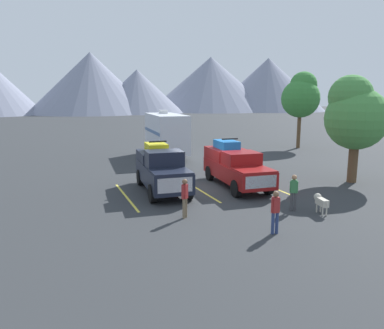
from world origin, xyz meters
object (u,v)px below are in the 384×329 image
pickup_truck_b (235,165)px  person_c (294,190)px  person_b (275,209)px  dog (320,201)px  pickup_truck_a (161,169)px  person_a (185,196)px  camper_trailer_a (166,133)px

pickup_truck_b → person_c: bearing=-87.4°
person_b → person_c: 3.13m
dog → pickup_truck_a: bearing=130.7°
pickup_truck_a → person_b: (2.05, -7.48, -0.28)m
person_c → person_a: bearing=170.2°
camper_trailer_a → pickup_truck_b: bearing=-86.9°
pickup_truck_a → person_a: bearing=-94.8°
camper_trailer_a → pickup_truck_a: bearing=-108.9°
person_a → person_c: (4.78, -0.82, -0.02)m
camper_trailer_a → person_b: 18.01m
pickup_truck_a → person_b: bearing=-74.7°
person_c → pickup_truck_a: bearing=129.1°
pickup_truck_a → dog: 8.09m
person_a → pickup_truck_b: bearing=42.8°
pickup_truck_a → person_a: size_ratio=3.36×
pickup_truck_b → person_b: bearing=-106.6°
pickup_truck_a → person_b: pickup_truck_a is taller
person_a → person_c: person_a is taller
pickup_truck_b → person_b: pickup_truck_b is taller
camper_trailer_a → person_a: bearing=-104.8°
person_c → dog: person_c is taller
person_c → pickup_truck_b: bearing=92.6°
camper_trailer_a → person_c: (0.82, -15.83, -1.07)m
pickup_truck_b → dog: size_ratio=5.68×
pickup_truck_a → pickup_truck_b: pickup_truck_b is taller
person_b → person_a: bearing=130.0°
person_a → pickup_truck_a: bearing=85.2°
person_b → dog: (3.21, 1.36, -0.38)m
pickup_truck_a → person_c: size_ratio=3.45×
person_c → dog: (0.87, -0.72, -0.37)m
pickup_truck_a → camper_trailer_a: bearing=71.1°
pickup_truck_b → person_a: 6.20m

